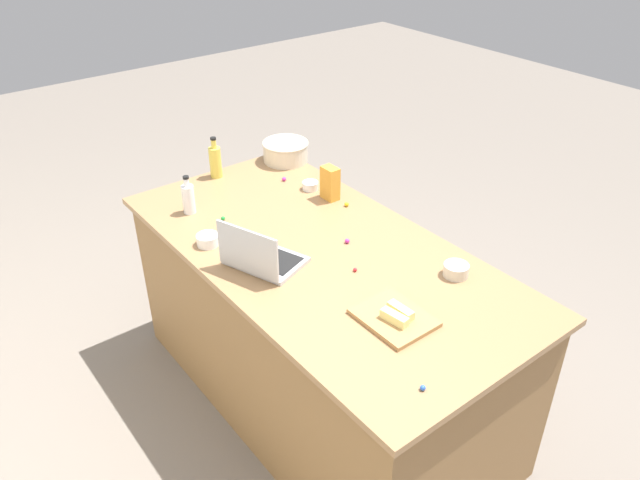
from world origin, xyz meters
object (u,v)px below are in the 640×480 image
Objects in this scene: cutting_board at (394,318)px; butter_stick_right at (394,318)px; bottle_vinegar at (188,198)px; bottle_oil at (215,161)px; ramekin_wide at (208,240)px; laptop at (260,257)px; ramekin_medium at (456,270)px; ramekin_small at (310,186)px; mixing_bowl_large at (286,151)px; butter_stick_left at (400,311)px; candy_bag at (330,183)px.

butter_stick_right is at bearing 137.03° from cutting_board.
bottle_oil reaches higher than bottle_vinegar.
bottle_oil is 1.47m from cutting_board.
cutting_board is 2.83× the size of ramekin_wide.
laptop is 0.91m from bottle_oil.
ramekin_medium is at bearing -140.55° from ramekin_wide.
bottle_vinegar is 0.63m from ramekin_small.
ramekin_small is at bearing 164.25° from mixing_bowl_large.
ramekin_medium is (-0.55, -0.60, -0.02)m from laptop.
bottle_vinegar is 1.85× the size of ramekin_medium.
cutting_board is at bearing 97.50° from ramekin_medium.
butter_stick_right is (-0.62, -0.18, -0.01)m from laptop.
bottle_vinegar reaches higher than cutting_board.
laptop is 3.32× the size of butter_stick_left.
mixing_bowl_large is 1.35× the size of bottle_vinegar.
bottle_oil is at bearing -2.53° from butter_stick_left.
ramekin_small is (-0.16, -0.61, -0.06)m from bottle_vinegar.
butter_stick_right is at bearing -164.31° from laptop.
laptop is at bearing 15.69° from butter_stick_right.
ramekin_wide is at bearing 16.22° from butter_stick_right.
bottle_vinegar reaches higher than ramekin_small.
laptop is 1.06m from mixing_bowl_large.
bottle_oil is 2.27× the size of ramekin_wide.
butter_stick_left is at bearing -160.92° from ramekin_wide.
ramekin_small is (1.04, -0.39, 0.01)m from cutting_board.
laptop is 2.15× the size of candy_bag.
butter_stick_right is 0.65× the size of candy_bag.
butter_stick_left is at bearing 177.47° from bottle_oil.
mixing_bowl_large is 0.42m from bottle_oil.
candy_bag is at bearing -0.92° from ramekin_medium.
ramekin_medium reaches higher than ramekin_small.
mixing_bowl_large is at bearing -4.21° from ramekin_medium.
bottle_vinegar is at bearing 28.04° from ramekin_medium.
bottle_oil is at bearing -4.23° from butter_stick_right.
ramekin_small is 0.16m from candy_bag.
cutting_board is 0.04m from butter_stick_right.
laptop is at bearing 47.46° from ramekin_medium.
ramekin_wide is 0.70m from candy_bag.
ramekin_wide is at bearing 17.37° from laptop.
mixing_bowl_large reaches higher than butter_stick_left.
mixing_bowl_large is 2.64× the size of ramekin_wide.
cutting_board is 0.99m from candy_bag.
butter_stick_left and butter_stick_right have the same top height.
ramekin_medium is at bearing 179.08° from candy_bag.
butter_stick_right is 0.43m from ramekin_medium.
bottle_vinegar is at bearing 1.35° from laptop.
ramekin_wide is at bearing 123.27° from mixing_bowl_large.
butter_stick_left is 0.99m from candy_bag.
butter_stick_right is 1.12× the size of ramekin_wide.
ramekin_small is at bearing -77.63° from ramekin_wide.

